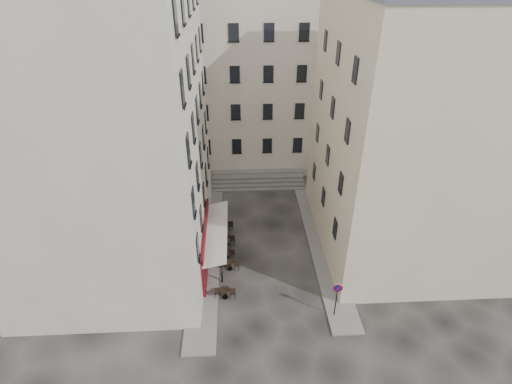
{
  "coord_description": "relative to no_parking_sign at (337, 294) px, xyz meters",
  "views": [
    {
      "loc": [
        -1.94,
        -21.74,
        20.04
      ],
      "look_at": [
        -0.62,
        4.0,
        4.29
      ],
      "focal_mm": 28.0,
      "sensor_mm": 36.0,
      "label": 1
    }
  ],
  "objects": [
    {
      "name": "cafe_storefront",
      "position": [
        -8.25,
        5.41,
        -0.06
      ],
      "size": [
        1.74,
        7.3,
        3.5
      ],
      "color": "#4B0A0D",
      "rests_on": "ground"
    },
    {
      "name": "stone_steps",
      "position": [
        -3.93,
        16.98,
        -1.53
      ],
      "size": [
        9.0,
        3.15,
        0.8
      ],
      "color": "#615E5B",
      "rests_on": "ground"
    },
    {
      "name": "building_left",
      "position": [
        -14.43,
        7.41,
        8.38
      ],
      "size": [
        12.2,
        16.2,
        20.6
      ],
      "color": "beige",
      "rests_on": "ground"
    },
    {
      "name": "ground",
      "position": [
        -3.93,
        4.41,
        -1.93
      ],
      "size": [
        90.0,
        90.0,
        0.0
      ],
      "primitive_type": "plane",
      "color": "black",
      "rests_on": "ground"
    },
    {
      "name": "building_right",
      "position": [
        6.57,
        7.91,
        7.38
      ],
      "size": [
        12.2,
        14.2,
        18.6
      ],
      "color": "beige",
      "rests_on": "ground"
    },
    {
      "name": "bollard_far",
      "position": [
        -7.18,
        10.41,
        -1.41
      ],
      "size": [
        0.12,
        0.12,
        0.98
      ],
      "color": "black",
      "rests_on": "ground"
    },
    {
      "name": "bistro_table_c",
      "position": [
        -6.88,
        6.0,
        -1.5
      ],
      "size": [
        1.2,
        0.56,
        0.84
      ],
      "color": "black",
      "rests_on": "ground"
    },
    {
      "name": "sidewalk_right",
      "position": [
        0.57,
        7.41,
        -1.87
      ],
      "size": [
        2.0,
        18.0,
        0.12
      ],
      "primitive_type": "cube",
      "color": "slate",
      "rests_on": "ground"
    },
    {
      "name": "bistro_table_e",
      "position": [
        -7.09,
        9.52,
        -1.43
      ],
      "size": [
        1.39,
        0.65,
        0.98
      ],
      "color": "black",
      "rests_on": "ground"
    },
    {
      "name": "bollard_near",
      "position": [
        -7.18,
        3.41,
        -1.41
      ],
      "size": [
        0.12,
        0.12,
        0.98
      ],
      "color": "black",
      "rests_on": "ground"
    },
    {
      "name": "bistro_table_a",
      "position": [
        -6.95,
        1.93,
        -1.43
      ],
      "size": [
        1.4,
        0.65,
        0.98
      ],
      "color": "black",
      "rests_on": "ground"
    },
    {
      "name": "bistro_table_d",
      "position": [
        -6.95,
        7.61,
        -1.43
      ],
      "size": [
        1.39,
        0.65,
        0.98
      ],
      "color": "black",
      "rests_on": "ground"
    },
    {
      "name": "building_back",
      "position": [
        -4.93,
        23.41,
        7.38
      ],
      "size": [
        18.2,
        10.2,
        18.6
      ],
      "color": "beige",
      "rests_on": "ground"
    },
    {
      "name": "bistro_table_b",
      "position": [
        -6.63,
        4.69,
        -1.45
      ],
      "size": [
        1.34,
        0.63,
        0.94
      ],
      "color": "black",
      "rests_on": "ground"
    },
    {
      "name": "pedestrian",
      "position": [
        -7.13,
        6.4,
        -1.03
      ],
      "size": [
        0.79,
        0.69,
        1.81
      ],
      "primitive_type": "imported",
      "rotation": [
        0.0,
        0.0,
        3.62
      ],
      "color": "black",
      "rests_on": "ground"
    },
    {
      "name": "sidewalk_left",
      "position": [
        -8.43,
        8.41,
        -1.87
      ],
      "size": [
        2.0,
        22.0,
        0.12
      ],
      "primitive_type": "cube",
      "color": "slate",
      "rests_on": "ground"
    },
    {
      "name": "bollard_mid",
      "position": [
        -7.18,
        6.91,
        -1.41
      ],
      "size": [
        0.12,
        0.12,
        0.98
      ],
      "color": "black",
      "rests_on": "ground"
    },
    {
      "name": "no_parking_sign",
      "position": [
        0.0,
        0.0,
        0.0
      ],
      "size": [
        0.62,
        0.13,
        2.73
      ],
      "rotation": [
        0.0,
        0.0,
        -0.12
      ],
      "color": "black",
      "rests_on": "ground"
    }
  ]
}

